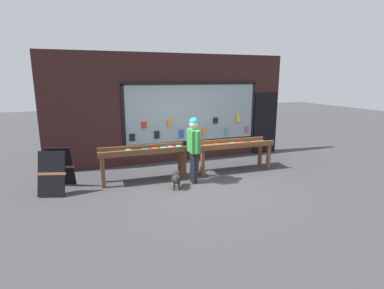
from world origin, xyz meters
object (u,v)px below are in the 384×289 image
(display_table_left, at_px, (144,154))
(person_browsing, at_px, (194,145))
(sandwich_board_sign, at_px, (56,170))
(display_table_right, at_px, (233,147))
(small_dog, at_px, (177,178))

(display_table_left, xyz_separation_m, person_browsing, (1.15, -0.59, 0.27))
(display_table_left, distance_m, person_browsing, 1.32)
(display_table_left, height_order, sandwich_board_sign, sandwich_board_sign)
(display_table_right, xyz_separation_m, person_browsing, (-1.45, -0.59, 0.29))
(display_table_right, xyz_separation_m, sandwich_board_sign, (-4.68, -0.01, -0.17))
(small_dog, relative_size, sandwich_board_sign, 0.52)
(small_dog, bearing_deg, person_browsing, -47.24)
(display_table_right, bearing_deg, display_table_left, 179.97)
(display_table_right, relative_size, person_browsing, 1.36)
(sandwich_board_sign, bearing_deg, person_browsing, 7.41)
(display_table_left, relative_size, person_browsing, 1.36)
(sandwich_board_sign, bearing_deg, display_table_left, 17.90)
(sandwich_board_sign, bearing_deg, display_table_right, 17.71)
(display_table_left, height_order, small_dog, display_table_left)
(person_browsing, relative_size, sandwich_board_sign, 1.66)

